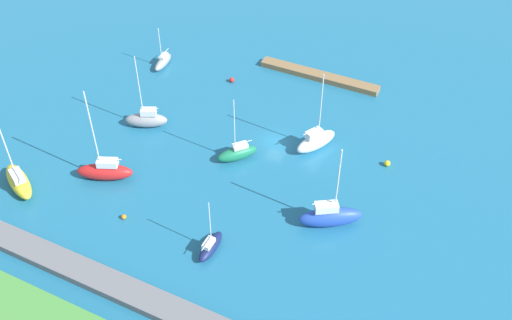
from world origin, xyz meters
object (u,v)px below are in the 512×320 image
(pier_dock, at_px, (319,76))
(sailboat_navy_far_south, at_px, (210,246))
(sailboat_red_lone_north, at_px, (105,171))
(mooring_buoy_red, at_px, (232,80))
(sailboat_yellow_off_beacon, at_px, (19,181))
(sailboat_green_west_end, at_px, (237,153))
(sailboat_white_east_end, at_px, (316,141))
(mooring_buoy_yellow, at_px, (387,163))
(sailboat_blue_by_breakwater, at_px, (330,216))
(sailboat_gray_center_basin, at_px, (146,119))
(mooring_buoy_orange, at_px, (124,217))
(sailboat_gray_far_north, at_px, (163,62))

(pier_dock, xyz_separation_m, sailboat_navy_far_south, (-2.01, 39.09, 0.38))
(sailboat_red_lone_north, bearing_deg, mooring_buoy_red, -122.52)
(sailboat_yellow_off_beacon, relative_size, sailboat_navy_far_south, 1.79)
(sailboat_green_west_end, height_order, sailboat_white_east_end, sailboat_white_east_end)
(mooring_buoy_red, relative_size, mooring_buoy_yellow, 0.98)
(sailboat_blue_by_breakwater, height_order, mooring_buoy_yellow, sailboat_blue_by_breakwater)
(sailboat_white_east_end, bearing_deg, sailboat_navy_far_south, -161.97)
(sailboat_gray_center_basin, relative_size, mooring_buoy_orange, 18.72)
(sailboat_white_east_end, bearing_deg, sailboat_gray_center_basin, 132.56)
(sailboat_blue_by_breakwater, distance_m, mooring_buoy_orange, 25.20)
(sailboat_gray_center_basin, bearing_deg, pier_dock, -153.41)
(sailboat_gray_far_north, relative_size, sailboat_navy_far_south, 0.93)
(sailboat_gray_far_north, bearing_deg, mooring_buoy_red, 87.71)
(mooring_buoy_red, bearing_deg, sailboat_green_west_end, 120.29)
(sailboat_white_east_end, xyz_separation_m, mooring_buoy_orange, (16.12, 22.81, -1.06))
(sailboat_gray_far_north, relative_size, sailboat_green_west_end, 0.72)
(sailboat_navy_far_south, bearing_deg, sailboat_red_lone_north, 74.47)
(sailboat_white_east_end, relative_size, sailboat_gray_center_basin, 1.03)
(sailboat_green_west_end, relative_size, mooring_buoy_red, 12.33)
(sailboat_navy_far_south, height_order, mooring_buoy_yellow, sailboat_navy_far_south)
(sailboat_green_west_end, relative_size, mooring_buoy_yellow, 12.05)
(sailboat_red_lone_north, xyz_separation_m, sailboat_gray_center_basin, (1.44, -11.71, -0.09))
(sailboat_red_lone_north, bearing_deg, sailboat_navy_far_south, 142.11)
(mooring_buoy_orange, distance_m, mooring_buoy_yellow, 35.30)
(sailboat_blue_by_breakwater, distance_m, sailboat_navy_far_south, 14.80)
(sailboat_blue_by_breakwater, distance_m, sailboat_red_lone_north, 29.81)
(sailboat_gray_center_basin, bearing_deg, mooring_buoy_yellow, 166.48)
(pier_dock, distance_m, sailboat_gray_far_north, 25.82)
(sailboat_green_west_end, xyz_separation_m, mooring_buoy_orange, (7.39, 16.03, -0.74))
(sailboat_green_west_end, bearing_deg, sailboat_white_east_end, 168.54)
(pier_dock, relative_size, sailboat_blue_by_breakwater, 1.67)
(sailboat_navy_far_south, xyz_separation_m, mooring_buoy_yellow, (-14.10, -23.42, -0.41))
(pier_dock, bearing_deg, mooring_buoy_orange, 75.63)
(sailboat_blue_by_breakwater, relative_size, mooring_buoy_orange, 18.99)
(sailboat_blue_by_breakwater, bearing_deg, mooring_buoy_red, 106.41)
(mooring_buoy_orange, relative_size, mooring_buoy_red, 0.77)
(sailboat_white_east_end, bearing_deg, sailboat_blue_by_breakwater, -123.17)
(pier_dock, distance_m, sailboat_red_lone_north, 38.11)
(sailboat_blue_by_breakwater, distance_m, mooring_buoy_yellow, 13.85)
(sailboat_white_east_end, bearing_deg, sailboat_red_lone_north, 156.63)
(sailboat_blue_by_breakwater, bearing_deg, sailboat_white_east_end, 86.32)
(pier_dock, bearing_deg, sailboat_blue_by_breakwater, 113.93)
(mooring_buoy_orange, bearing_deg, sailboat_blue_by_breakwater, -155.99)
(mooring_buoy_red, bearing_deg, sailboat_gray_far_north, 3.82)
(sailboat_yellow_off_beacon, bearing_deg, sailboat_gray_center_basin, -83.03)
(sailboat_blue_by_breakwater, xyz_separation_m, mooring_buoy_orange, (22.99, 10.24, -1.15))
(pier_dock, bearing_deg, sailboat_yellow_off_beacon, 58.15)
(sailboat_blue_by_breakwater, height_order, sailboat_navy_far_south, sailboat_blue_by_breakwater)
(sailboat_gray_far_north, xyz_separation_m, mooring_buoy_orange, (-14.47, 31.36, -0.51))
(sailboat_red_lone_north, height_order, sailboat_yellow_off_beacon, sailboat_red_lone_north)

